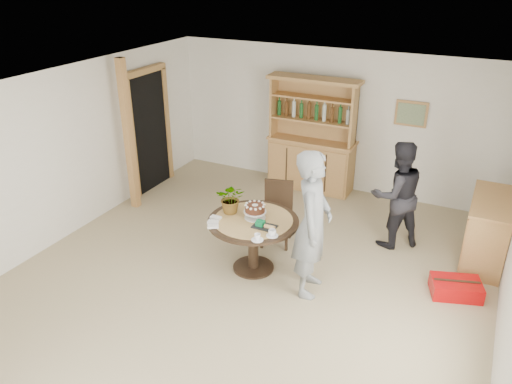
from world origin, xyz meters
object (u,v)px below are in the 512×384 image
object	(u,v)px
hutch	(312,152)
sideboard	(488,231)
dining_chair	(277,208)
red_suitcase	(456,288)
dining_table	(253,230)
teen_boy	(312,224)
adult_person	(397,195)

from	to	relation	value
hutch	sideboard	xyz separation A→B (m)	(3.04, -1.24, -0.22)
dining_chair	red_suitcase	distance (m)	2.61
hutch	dining_table	xyz separation A→B (m)	(0.25, -2.85, -0.08)
sideboard	red_suitcase	distance (m)	1.10
teen_boy	red_suitcase	xyz separation A→B (m)	(1.70, 0.70, -0.84)
dining_chair	adult_person	bearing A→B (deg)	8.37
hutch	sideboard	size ratio (longest dim) A/B	1.62
dining_table	hutch	bearing A→B (deg)	95.09
hutch	adult_person	bearing A→B (deg)	-37.10
hutch	adult_person	size ratio (longest dim) A/B	1.27
dining_table	dining_chair	size ratio (longest dim) A/B	1.27
teen_boy	adult_person	size ratio (longest dim) A/B	1.18
hutch	teen_boy	xyz separation A→B (m)	(1.10, -2.95, 0.26)
hutch	dining_chair	bearing A→B (deg)	-83.42
dining_table	teen_boy	world-z (taller)	teen_boy
hutch	adult_person	distance (m)	2.25
dining_table	teen_boy	bearing A→B (deg)	-6.71
hutch	dining_table	size ratio (longest dim) A/B	1.70
dining_table	red_suitcase	bearing A→B (deg)	13.30
sideboard	adult_person	size ratio (longest dim) A/B	0.79
sideboard	dining_chair	size ratio (longest dim) A/B	1.33
hutch	teen_boy	world-z (taller)	hutch
dining_table	red_suitcase	xyz separation A→B (m)	(2.55, 0.60, -0.50)
teen_boy	red_suitcase	distance (m)	2.02
dining_chair	teen_boy	size ratio (longest dim) A/B	0.50
red_suitcase	dining_table	bearing A→B (deg)	175.52
hutch	red_suitcase	bearing A→B (deg)	-38.78
hutch	sideboard	bearing A→B (deg)	-22.21
sideboard	dining_chair	xyz separation A→B (m)	(-2.81, -0.78, 0.06)
hutch	dining_table	world-z (taller)	hutch
red_suitcase	adult_person	bearing A→B (deg)	120.64
adult_person	hutch	bearing A→B (deg)	-76.30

